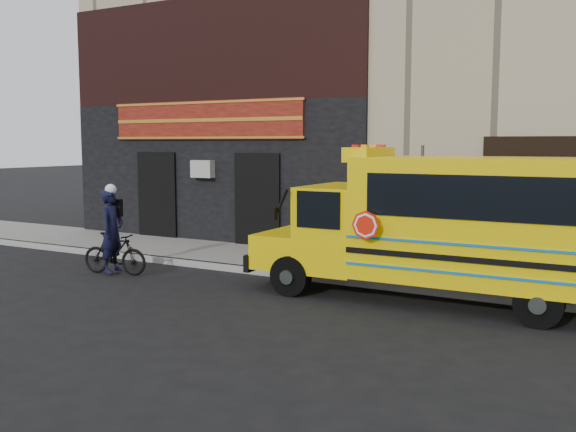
% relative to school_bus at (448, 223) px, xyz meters
% --- Properties ---
extents(ground, '(120.00, 120.00, 0.00)m').
position_rel_school_bus_xyz_m(ground, '(-3.01, -2.15, -1.51)').
color(ground, black).
rests_on(ground, ground).
extents(curb, '(40.00, 0.20, 0.15)m').
position_rel_school_bus_xyz_m(curb, '(-3.01, 0.45, -1.43)').
color(curb, gray).
rests_on(curb, ground).
extents(sidewalk, '(40.00, 3.00, 0.15)m').
position_rel_school_bus_xyz_m(sidewalk, '(-3.01, 1.95, -1.43)').
color(sidewalk, '#64625D').
rests_on(sidewalk, ground).
extents(building, '(20.00, 10.70, 12.00)m').
position_rel_school_bus_xyz_m(building, '(-3.05, 8.31, 4.62)').
color(building, tan).
rests_on(building, sidewalk).
extents(school_bus, '(6.93, 2.48, 2.92)m').
position_rel_school_bus_xyz_m(school_bus, '(0.00, 0.00, 0.00)').
color(school_bus, black).
rests_on(school_bus, ground).
extents(sign_pole, '(0.08, 0.26, 2.96)m').
position_rel_school_bus_xyz_m(sign_pole, '(-0.75, 0.75, 0.13)').
color(sign_pole, '#373E39').
rests_on(sign_pole, ground).
extents(bicycle, '(1.66, 0.76, 0.97)m').
position_rel_school_bus_xyz_m(bicycle, '(-7.34, -1.15, -1.03)').
color(bicycle, black).
rests_on(bicycle, ground).
extents(cyclist, '(0.60, 0.78, 1.92)m').
position_rel_school_bus_xyz_m(cyclist, '(-7.40, -1.15, -0.55)').
color(cyclist, black).
rests_on(cyclist, ground).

